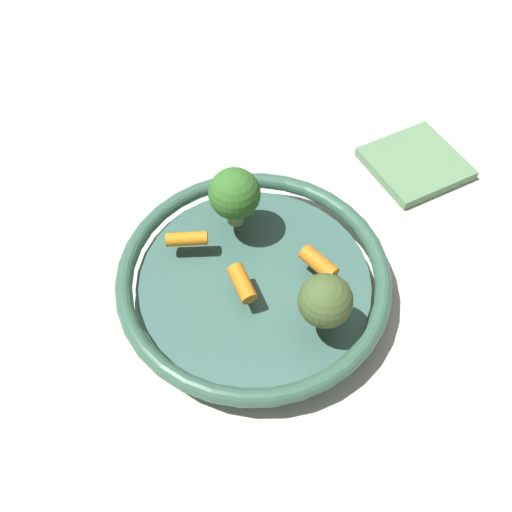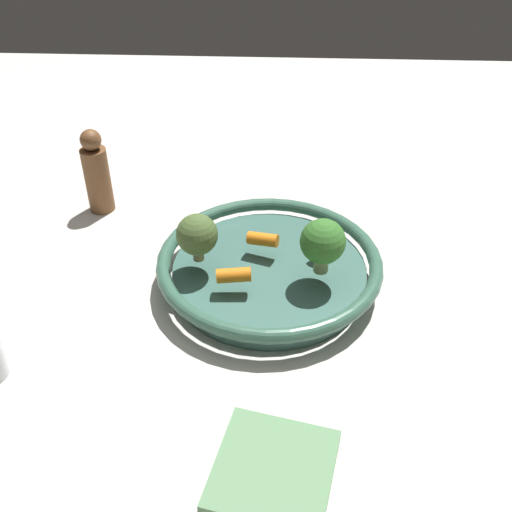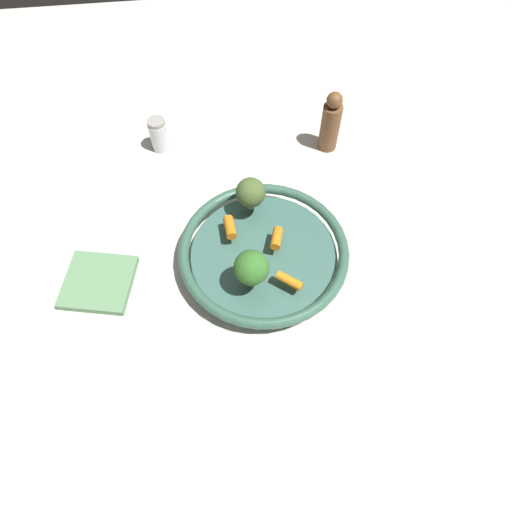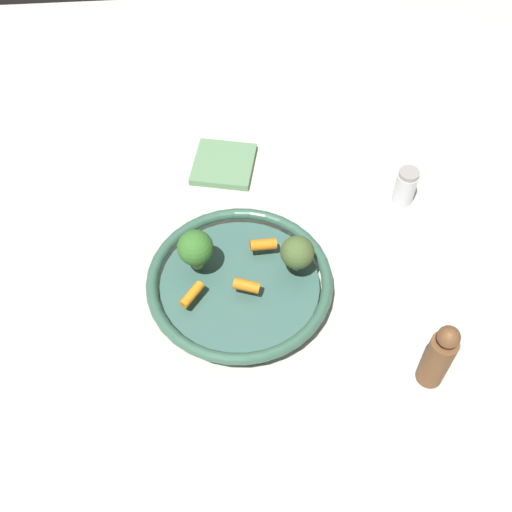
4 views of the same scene
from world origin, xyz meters
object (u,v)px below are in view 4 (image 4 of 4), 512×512
(baby_carrot_left, at_px, (263,245))
(baby_carrot_back, at_px, (247,286))
(serving_bowl, at_px, (240,284))
(broccoli_floret_edge, at_px, (297,253))
(pepper_mill, at_px, (438,357))
(broccoli_floret_mid, at_px, (195,248))
(salt_shaker, at_px, (405,187))
(dish_towel, at_px, (224,164))
(baby_carrot_near_rim, at_px, (192,294))

(baby_carrot_left, bearing_deg, baby_carrot_back, 157.30)
(serving_bowl, distance_m, baby_carrot_back, 0.04)
(broccoli_floret_edge, bearing_deg, serving_bowl, 97.41)
(pepper_mill, bearing_deg, broccoli_floret_edge, 44.31)
(serving_bowl, bearing_deg, broccoli_floret_mid, 66.51)
(salt_shaker, xyz_separation_m, dish_towel, (0.11, 0.33, -0.03))
(broccoli_floret_mid, bearing_deg, serving_bowl, -113.49)
(baby_carrot_left, xyz_separation_m, pepper_mill, (-0.23, -0.23, 0.01))
(baby_carrot_left, relative_size, broccoli_floret_mid, 0.57)
(serving_bowl, bearing_deg, pepper_mill, -122.38)
(pepper_mill, xyz_separation_m, dish_towel, (0.47, 0.29, -0.06))
(baby_carrot_near_rim, relative_size, broccoli_floret_mid, 0.61)
(baby_carrot_near_rim, bearing_deg, baby_carrot_left, -53.54)
(pepper_mill, bearing_deg, broccoli_floret_mid, 59.23)
(broccoli_floret_mid, distance_m, pepper_mill, 0.40)
(baby_carrot_left, bearing_deg, broccoli_floret_mid, 103.52)
(serving_bowl, height_order, baby_carrot_back, baby_carrot_back)
(baby_carrot_back, xyz_separation_m, baby_carrot_left, (0.08, -0.03, 0.00))
(salt_shaker, bearing_deg, baby_carrot_left, 115.03)
(salt_shaker, height_order, dish_towel, salt_shaker)
(baby_carrot_back, bearing_deg, serving_bowl, 22.61)
(serving_bowl, bearing_deg, baby_carrot_back, -157.39)
(baby_carrot_back, xyz_separation_m, broccoli_floret_mid, (0.05, 0.08, 0.04))
(broccoli_floret_edge, height_order, broccoli_floret_mid, broccoli_floret_mid)
(broccoli_floret_mid, relative_size, dish_towel, 0.64)
(salt_shaker, relative_size, dish_towel, 0.64)
(serving_bowl, relative_size, baby_carrot_near_rim, 6.59)
(serving_bowl, relative_size, dish_towel, 2.57)
(baby_carrot_back, relative_size, broccoli_floret_mid, 0.55)
(baby_carrot_back, height_order, baby_carrot_left, same)
(baby_carrot_left, distance_m, pepper_mill, 0.33)
(baby_carrot_left, distance_m, broccoli_floret_mid, 0.12)
(baby_carrot_back, xyz_separation_m, pepper_mill, (-0.15, -0.27, 0.01))
(baby_carrot_left, height_order, pepper_mill, pepper_mill)
(baby_carrot_left, height_order, dish_towel, baby_carrot_left)
(broccoli_floret_mid, distance_m, dish_towel, 0.29)
(baby_carrot_back, bearing_deg, salt_shaker, -55.92)
(baby_carrot_back, relative_size, pepper_mill, 0.30)
(broccoli_floret_mid, relative_size, salt_shaker, 1.00)
(baby_carrot_near_rim, bearing_deg, baby_carrot_back, -84.08)
(broccoli_floret_edge, distance_m, salt_shaker, 0.28)
(broccoli_floret_edge, xyz_separation_m, broccoli_floret_mid, (0.02, 0.16, 0.01))
(baby_carrot_near_rim, bearing_deg, broccoli_floret_edge, -75.10)
(baby_carrot_left, height_order, broccoli_floret_mid, broccoli_floret_mid)
(broccoli_floret_edge, relative_size, dish_towel, 0.56)
(dish_towel, bearing_deg, baby_carrot_back, -175.89)
(baby_carrot_back, xyz_separation_m, salt_shaker, (0.21, -0.30, -0.02))
(broccoli_floret_edge, distance_m, pepper_mill, 0.26)
(baby_carrot_near_rim, relative_size, broccoli_floret_edge, 0.69)
(broccoli_floret_mid, xyz_separation_m, dish_towel, (0.27, -0.05, -0.08))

